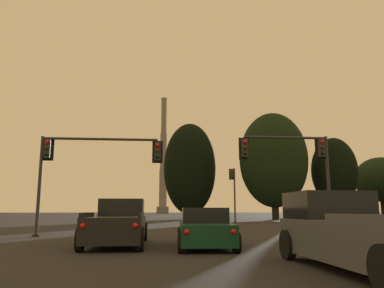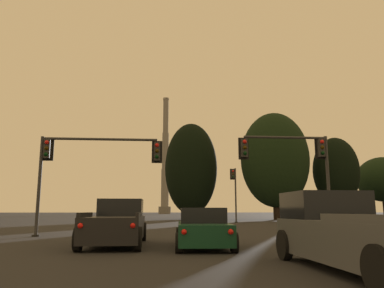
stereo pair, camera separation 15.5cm
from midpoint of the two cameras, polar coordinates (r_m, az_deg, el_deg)
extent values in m
cube|color=#4C4F54|center=(9.29, 24.53, -13.32)|extent=(2.11, 5.44, 0.88)
cube|color=black|center=(10.83, 19.47, -8.82)|extent=(1.88, 1.84, 0.72)
cube|color=#4C4F54|center=(7.60, 23.38, -10.37)|extent=(0.15, 2.43, 0.16)
cylinder|color=black|center=(10.90, 13.97, -14.69)|extent=(0.24, 0.80, 0.80)
cylinder|color=black|center=(11.70, 23.29, -13.84)|extent=(0.24, 0.80, 0.80)
cube|color=#0F3823|center=(14.14, 1.62, -13.35)|extent=(2.01, 4.68, 0.70)
cube|color=black|center=(14.35, 1.54, -10.81)|extent=(1.72, 2.27, 0.55)
cylinder|color=black|center=(16.02, -2.09, -13.71)|extent=(0.25, 0.65, 0.64)
cylinder|color=black|center=(16.12, 4.36, -13.66)|extent=(0.25, 0.65, 0.64)
cylinder|color=black|center=(12.23, -2.01, -14.82)|extent=(0.25, 0.65, 0.64)
cylinder|color=black|center=(12.37, 6.46, -14.71)|extent=(0.25, 0.65, 0.64)
sphere|color=red|center=(11.79, -1.18, -13.24)|extent=(0.17, 0.17, 0.17)
sphere|color=red|center=(11.90, 5.95, -13.16)|extent=(0.17, 0.17, 0.17)
cube|color=black|center=(15.13, -11.56, -12.43)|extent=(2.04, 5.41, 0.88)
cube|color=black|center=(16.87, -10.83, -9.48)|extent=(1.85, 1.81, 0.72)
cube|color=black|center=(13.88, -16.02, -10.33)|extent=(0.12, 2.43, 0.16)
cube|color=black|center=(13.67, -8.12, -10.62)|extent=(0.12, 2.43, 0.16)
cylinder|color=black|center=(17.45, -14.10, -12.86)|extent=(0.23, 0.80, 0.80)
cylinder|color=black|center=(17.27, -7.49, -13.10)|extent=(0.23, 0.80, 0.80)
cylinder|color=black|center=(13.12, -17.03, -13.72)|extent=(0.23, 0.80, 0.80)
cylinder|color=black|center=(12.88, -8.19, -14.13)|extent=(0.23, 0.80, 0.80)
sphere|color=red|center=(12.55, -16.67, -11.85)|extent=(0.17, 0.17, 0.17)
sphere|color=red|center=(12.35, -9.01, -12.18)|extent=(0.17, 0.17, 0.17)
cylinder|color=#2D2D30|center=(22.38, 19.90, -5.86)|extent=(0.18, 0.18, 5.51)
cylinder|color=black|center=(22.37, 20.32, -12.78)|extent=(0.40, 0.40, 0.10)
cube|color=#282828|center=(22.49, 18.91, -0.58)|extent=(0.34, 0.34, 1.04)
cube|color=black|center=(22.65, 18.73, -0.65)|extent=(0.58, 0.03, 1.25)
sphere|color=red|center=(22.37, 19.06, 0.32)|extent=(0.22, 0.22, 0.22)
sphere|color=#352604|center=(22.32, 19.10, -0.50)|extent=(0.22, 0.22, 0.22)
sphere|color=black|center=(22.27, 19.15, -1.31)|extent=(0.22, 0.22, 0.22)
cylinder|color=#2D2D30|center=(21.84, 13.84, 0.96)|extent=(4.73, 0.14, 0.14)
sphere|color=#2D2D30|center=(22.70, 19.50, 0.83)|extent=(0.18, 0.18, 0.18)
cube|color=#282828|center=(21.08, 7.81, -0.62)|extent=(0.34, 0.34, 1.04)
cube|color=black|center=(21.26, 7.70, -0.70)|extent=(0.58, 0.03, 1.25)
sphere|color=red|center=(20.96, 7.90, 0.33)|extent=(0.22, 0.22, 0.22)
sphere|color=#352604|center=(20.90, 7.92, -0.53)|extent=(0.22, 0.22, 0.22)
sphere|color=black|center=(20.85, 7.95, -1.41)|extent=(0.22, 0.22, 0.22)
cylinder|color=#2D2D30|center=(43.26, 6.42, -7.75)|extent=(0.18, 0.18, 6.15)
cylinder|color=black|center=(43.25, 6.50, -11.76)|extent=(0.40, 0.40, 0.10)
cube|color=#282828|center=(43.37, 5.98, -4.58)|extent=(0.34, 0.34, 1.04)
cube|color=black|center=(43.55, 5.94, -4.60)|extent=(0.58, 0.03, 1.25)
sphere|color=red|center=(43.22, 6.02, -4.13)|extent=(0.22, 0.22, 0.22)
sphere|color=#352604|center=(43.19, 6.03, -4.55)|extent=(0.22, 0.22, 0.22)
sphere|color=black|center=(43.16, 6.04, -4.98)|extent=(0.22, 0.22, 0.22)
cylinder|color=#2D2D30|center=(21.49, -22.41, -5.85)|extent=(0.18, 0.18, 5.29)
cylinder|color=black|center=(21.49, -22.89, -12.75)|extent=(0.40, 0.40, 0.10)
cube|color=#282828|center=(21.62, -21.33, -0.67)|extent=(0.34, 0.34, 1.04)
cube|color=black|center=(21.79, -21.20, -0.74)|extent=(0.58, 0.03, 1.25)
sphere|color=red|center=(21.49, -21.41, 0.26)|extent=(0.22, 0.22, 0.22)
sphere|color=#352604|center=(21.44, -21.47, -0.58)|extent=(0.22, 0.22, 0.22)
sphere|color=black|center=(21.39, -21.53, -1.43)|extent=(0.22, 0.22, 0.22)
cylinder|color=#2D2D30|center=(21.09, -13.90, 0.73)|extent=(6.19, 0.14, 0.14)
sphere|color=#2D2D30|center=(21.79, -21.96, 0.83)|extent=(0.18, 0.18, 0.18)
cube|color=#282828|center=(20.72, -5.49, -1.13)|extent=(0.34, 0.34, 1.04)
cube|color=black|center=(20.90, -5.49, -1.21)|extent=(0.58, 0.03, 1.25)
sphere|color=red|center=(20.59, -5.48, -0.17)|extent=(0.22, 0.22, 0.22)
sphere|color=#352604|center=(20.54, -5.50, -1.05)|extent=(0.22, 0.22, 0.22)
sphere|color=black|center=(20.49, -5.51, -1.94)|extent=(0.22, 0.22, 0.22)
cylinder|color=slate|center=(160.53, -4.52, -10.04)|extent=(5.18, 5.18, 3.04)
cylinder|color=gray|center=(160.82, -4.48, -6.67)|extent=(3.24, 3.24, 15.88)
cylinder|color=gray|center=(162.55, -4.40, -1.07)|extent=(2.78, 2.78, 15.88)
cylinder|color=gray|center=(165.79, -4.33, 4.36)|extent=(2.33, 2.33, 15.88)
cylinder|color=gray|center=(167.84, -4.29, 6.87)|extent=(2.61, 2.61, 0.70)
cylinder|color=black|center=(58.25, 12.50, -9.43)|extent=(1.04, 1.04, 3.60)
ellipsoid|color=black|center=(58.76, 12.23, -2.34)|extent=(10.42, 9.38, 14.56)
cylinder|color=black|center=(62.48, 21.15, -9.11)|extent=(0.71, 0.71, 3.42)
ellipsoid|color=black|center=(62.78, 20.82, -3.91)|extent=(7.10, 6.39, 10.64)
cylinder|color=black|center=(77.62, 27.13, -8.55)|extent=(0.97, 0.97, 3.97)
ellipsoid|color=black|center=(77.83, 26.83, -4.83)|extent=(9.72, 8.75, 8.21)
cylinder|color=black|center=(59.68, -0.42, -10.17)|extent=(0.83, 0.83, 2.57)
ellipsoid|color=black|center=(60.06, -0.42, -3.72)|extent=(8.34, 7.51, 14.58)
camera|label=1|loc=(0.08, -90.17, 0.03)|focal=35.00mm
camera|label=2|loc=(0.08, 89.83, -0.03)|focal=35.00mm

